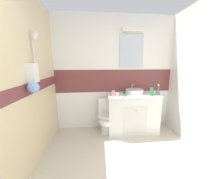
{
  "coord_description": "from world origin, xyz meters",
  "views": [
    {
      "loc": [
        -0.35,
        -0.4,
        1.5
      ],
      "look_at": [
        -0.11,
        1.92,
        1.0
      ],
      "focal_mm": 20.22,
      "sensor_mm": 36.0,
      "label": 1
    }
  ],
  "objects_px": {
    "toilet": "(106,117)",
    "lotion_bottle_short": "(117,94)",
    "sink_basin": "(135,91)",
    "hair_gel_jar": "(124,94)",
    "shampoo_bottle_tall": "(152,91)",
    "toothbrush_cup": "(158,93)",
    "soap_dispenser": "(113,94)"
  },
  "relations": [
    {
      "from": "hair_gel_jar",
      "to": "shampoo_bottle_tall",
      "type": "relative_size",
      "value": 0.42
    },
    {
      "from": "soap_dispenser",
      "to": "lotion_bottle_short",
      "type": "height_order",
      "value": "soap_dispenser"
    },
    {
      "from": "toothbrush_cup",
      "to": "shampoo_bottle_tall",
      "type": "relative_size",
      "value": 1.18
    },
    {
      "from": "sink_basin",
      "to": "toothbrush_cup",
      "type": "distance_m",
      "value": 0.47
    },
    {
      "from": "sink_basin",
      "to": "soap_dispenser",
      "type": "distance_m",
      "value": 0.53
    },
    {
      "from": "toilet",
      "to": "shampoo_bottle_tall",
      "type": "height_order",
      "value": "shampoo_bottle_tall"
    },
    {
      "from": "lotion_bottle_short",
      "to": "soap_dispenser",
      "type": "bearing_deg",
      "value": -159.65
    },
    {
      "from": "soap_dispenser",
      "to": "lotion_bottle_short",
      "type": "bearing_deg",
      "value": 20.35
    },
    {
      "from": "sink_basin",
      "to": "hair_gel_jar",
      "type": "xyz_separation_m",
      "value": [
        -0.26,
        -0.19,
        -0.01
      ]
    },
    {
      "from": "toothbrush_cup",
      "to": "lotion_bottle_short",
      "type": "height_order",
      "value": "toothbrush_cup"
    },
    {
      "from": "toilet",
      "to": "lotion_bottle_short",
      "type": "distance_m",
      "value": 0.6
    },
    {
      "from": "sink_basin",
      "to": "soap_dispenser",
      "type": "bearing_deg",
      "value": -155.63
    },
    {
      "from": "toilet",
      "to": "toothbrush_cup",
      "type": "height_order",
      "value": "toothbrush_cup"
    },
    {
      "from": "hair_gel_jar",
      "to": "soap_dispenser",
      "type": "bearing_deg",
      "value": -173.66
    },
    {
      "from": "sink_basin",
      "to": "toothbrush_cup",
      "type": "bearing_deg",
      "value": -24.87
    },
    {
      "from": "toilet",
      "to": "toothbrush_cup",
      "type": "distance_m",
      "value": 1.19
    },
    {
      "from": "hair_gel_jar",
      "to": "shampoo_bottle_tall",
      "type": "distance_m",
      "value": 0.55
    },
    {
      "from": "soap_dispenser",
      "to": "hair_gel_jar",
      "type": "height_order",
      "value": "soap_dispenser"
    },
    {
      "from": "toilet",
      "to": "lotion_bottle_short",
      "type": "height_order",
      "value": "lotion_bottle_short"
    },
    {
      "from": "toilet",
      "to": "shampoo_bottle_tall",
      "type": "relative_size",
      "value": 3.88
    },
    {
      "from": "soap_dispenser",
      "to": "hair_gel_jar",
      "type": "relative_size",
      "value": 2.01
    },
    {
      "from": "toothbrush_cup",
      "to": "lotion_bottle_short",
      "type": "distance_m",
      "value": 0.83
    },
    {
      "from": "sink_basin",
      "to": "hair_gel_jar",
      "type": "relative_size",
      "value": 5.1
    },
    {
      "from": "soap_dispenser",
      "to": "shampoo_bottle_tall",
      "type": "xyz_separation_m",
      "value": [
        0.77,
        -0.0,
        0.03
      ]
    },
    {
      "from": "toilet",
      "to": "toothbrush_cup",
      "type": "xyz_separation_m",
      "value": [
        1.04,
        -0.17,
        0.55
      ]
    },
    {
      "from": "toothbrush_cup",
      "to": "lotion_bottle_short",
      "type": "relative_size",
      "value": 2.23
    },
    {
      "from": "lotion_bottle_short",
      "to": "shampoo_bottle_tall",
      "type": "relative_size",
      "value": 0.53
    },
    {
      "from": "hair_gel_jar",
      "to": "sink_basin",
      "type": "bearing_deg",
      "value": 36.39
    },
    {
      "from": "hair_gel_jar",
      "to": "toilet",
      "type": "bearing_deg",
      "value": 154.06
    },
    {
      "from": "shampoo_bottle_tall",
      "to": "lotion_bottle_short",
      "type": "bearing_deg",
      "value": 177.26
    },
    {
      "from": "toilet",
      "to": "hair_gel_jar",
      "type": "bearing_deg",
      "value": -25.94
    },
    {
      "from": "sink_basin",
      "to": "hair_gel_jar",
      "type": "bearing_deg",
      "value": -143.61
    }
  ]
}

